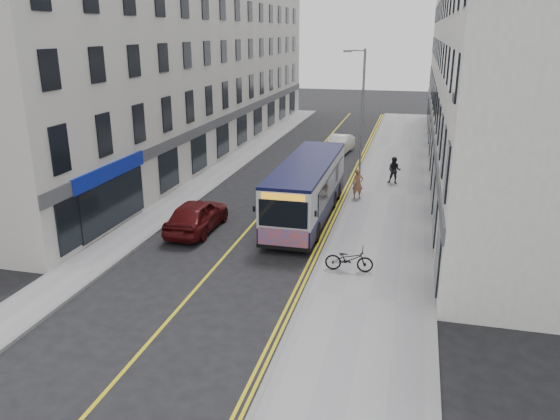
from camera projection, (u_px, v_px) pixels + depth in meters
The scene contains 17 objects.
ground at pixel (213, 269), 21.57m from camera, with size 140.00×140.00×0.00m, color black.
pavement_east at pixel (390, 195), 31.17m from camera, with size 4.50×64.00×0.12m, color gray.
pavement_west at pixel (206, 182), 33.75m from camera, with size 2.00×64.00×0.12m, color gray.
kerb_east at pixel (351, 192), 31.68m from camera, with size 0.18×64.00×0.13m, color slate.
kerb_west at pixel (221, 183), 33.52m from camera, with size 0.18×64.00×0.13m, color slate.
road_centre_line at pixel (284, 188), 32.62m from camera, with size 0.12×64.00×0.01m, color gold.
road_dbl_yellow_inner at pixel (343, 192), 31.81m from camera, with size 0.10×64.00×0.01m, color gold.
road_dbl_yellow_outer at pixel (347, 192), 31.76m from camera, with size 0.10×64.00×0.01m, color gold.
terrace_east at pixel (484, 70), 36.24m from camera, with size 6.00×46.00×13.00m, color white.
terrace_west at pixel (196, 65), 40.94m from camera, with size 6.00×46.00×13.00m, color beige.
streetlamp at pixel (361, 112), 32.13m from camera, with size 1.32×0.18×8.00m.
city_bus at pixel (307, 187), 26.95m from camera, with size 2.36×10.08×2.93m.
bicycle at pixel (349, 259), 21.01m from camera, with size 0.65×1.86×0.98m, color black.
pedestrian_near at pixel (358, 184), 30.03m from camera, with size 0.61×0.40×1.66m, color #9A6246.
pedestrian_far at pixel (394, 170), 32.96m from camera, with size 0.79×0.62×1.63m, color black.
car_white at pixel (339, 145), 41.60m from camera, with size 1.45×4.17×1.37m, color white.
car_maroon at pixel (197, 215), 25.49m from camera, with size 1.82×4.53×1.54m, color #4C0C0E.
Camera 1 is at (7.35, -18.51, 9.00)m, focal length 35.00 mm.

